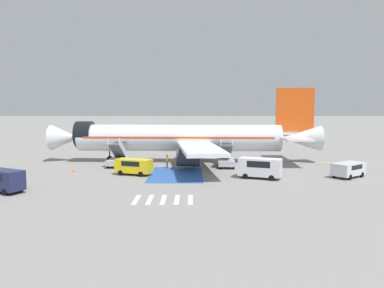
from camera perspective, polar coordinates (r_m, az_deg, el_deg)
name	(u,v)px	position (r m, az deg, el deg)	size (l,w,h in m)	color
ground_plane	(183,161)	(56.94, -1.46, -2.63)	(600.00, 600.00, 0.00)	gray
apron_leadline_yellow	(181,162)	(56.32, -1.70, -2.72)	(0.20, 74.07, 0.01)	gold
apron_stand_patch_blue	(178,174)	(45.83, -2.16, -4.64)	(6.39, 11.00, 0.01)	#2856A8
apron_walkway_bar_0	(138,199)	(33.86, -8.21, -8.37)	(0.44, 3.60, 0.01)	silver
apron_walkway_bar_1	(152,199)	(33.71, -6.17, -8.41)	(0.44, 3.60, 0.01)	silver
apron_walkway_bar_2	(165,200)	(33.60, -4.11, -8.44)	(0.44, 3.60, 0.01)	silver
apron_walkway_bar_3	(179,200)	(33.53, -2.05, -8.45)	(0.44, 3.60, 0.01)	silver
apron_walkway_bar_4	(192,200)	(33.50, 0.03, -8.46)	(0.44, 3.60, 0.01)	silver
airliner	(185,138)	(55.87, -1.03, 0.90)	(40.41, 33.58, 11.00)	silver
boarding_stairs_forward	(119,159)	(52.98, -11.01, -2.26)	(2.36, 5.29, 4.11)	#ADB2BA
boarding_stairs_aft	(228,160)	(51.66, 5.46, -2.40)	(2.36, 5.29, 4.00)	#ADB2BA
fuel_tanker	(210,137)	(81.23, 2.76, 1.14)	(9.54, 3.97, 3.64)	#38383D
service_van_0	(350,169)	(47.30, 23.00, -3.47)	(4.65, 4.29, 1.73)	silver
service_van_1	(5,179)	(40.33, -26.56, -4.76)	(4.61, 3.59, 2.19)	#1E234C
service_van_2	(262,167)	(43.64, 10.60, -3.41)	(5.17, 3.59, 2.34)	silver
service_van_3	(136,165)	(45.73, -8.59, -3.24)	(4.70, 3.08, 1.94)	yellow
ground_crew_0	(196,160)	(51.34, 0.54, -2.49)	(0.47, 0.33, 1.62)	#2D2D33
ground_crew_1	(169,160)	(50.66, -3.55, -2.47)	(0.26, 0.45, 1.81)	#191E38
traffic_cone_0	(76,170)	(49.56, -17.27, -3.77)	(0.53, 0.53, 0.59)	orange
traffic_cone_1	(207,168)	(49.17, 2.32, -3.68)	(0.41, 0.41, 0.45)	orange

